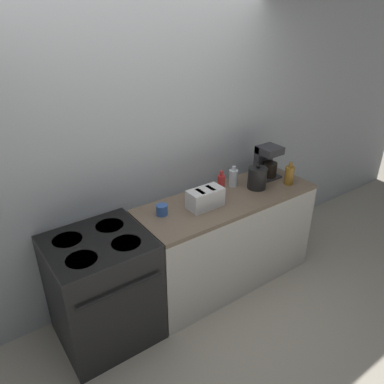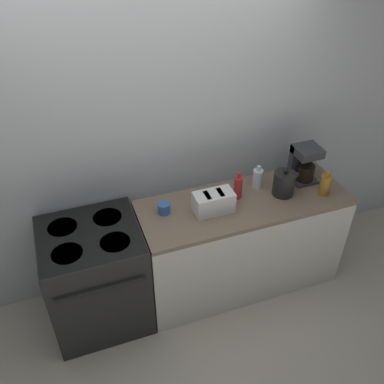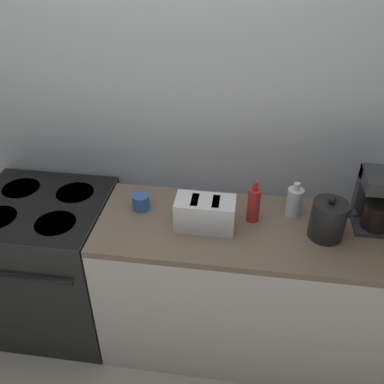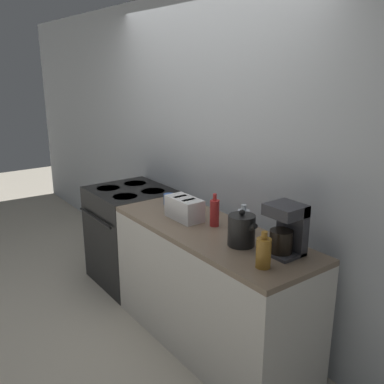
{
  "view_description": "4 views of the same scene",
  "coord_description": "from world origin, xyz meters",
  "views": [
    {
      "loc": [
        -1.36,
        -1.89,
        2.47
      ],
      "look_at": [
        0.25,
        0.36,
        1.04
      ],
      "focal_mm": 35.0,
      "sensor_mm": 36.0,
      "label": 1
    },
    {
      "loc": [
        -0.68,
        -2.03,
        3.01
      ],
      "look_at": [
        0.19,
        0.4,
        1.04
      ],
      "focal_mm": 40.0,
      "sensor_mm": 36.0,
      "label": 2
    },
    {
      "loc": [
        0.5,
        -1.43,
        2.32
      ],
      "look_at": [
        0.24,
        0.38,
        1.05
      ],
      "focal_mm": 40.0,
      "sensor_mm": 36.0,
      "label": 3
    },
    {
      "loc": [
        2.77,
        -1.45,
        2.01
      ],
      "look_at": [
        0.33,
        0.35,
        1.11
      ],
      "focal_mm": 40.0,
      "sensor_mm": 36.0,
      "label": 4
    }
  ],
  "objects": [
    {
      "name": "toaster",
      "position": [
        0.32,
        0.28,
        1.0
      ],
      "size": [
        0.3,
        0.16,
        0.16
      ],
      "color": "white",
      "rests_on": "counter_block"
    },
    {
      "name": "ground_plane",
      "position": [
        0.0,
        0.0,
        0.0
      ],
      "size": [
        12.0,
        12.0,
        0.0
      ],
      "primitive_type": "plane",
      "color": "beige"
    },
    {
      "name": "coffee_maker",
      "position": [
        1.18,
        0.42,
        1.08
      ],
      "size": [
        0.21,
        0.2,
        0.31
      ],
      "color": "#333338",
      "rests_on": "counter_block"
    },
    {
      "name": "bottle_clear",
      "position": [
        0.78,
        0.45,
        1.0
      ],
      "size": [
        0.08,
        0.08,
        0.2
      ],
      "color": "silver",
      "rests_on": "counter_block"
    },
    {
      "name": "bottle_amber",
      "position": [
        1.24,
        0.18,
        1.0
      ],
      "size": [
        0.09,
        0.09,
        0.22
      ],
      "color": "#9E6B23",
      "rests_on": "counter_block"
    },
    {
      "name": "wall_back",
      "position": [
        0.0,
        0.73,
        1.3
      ],
      "size": [
        8.0,
        0.05,
        2.6
      ],
      "color": "silver",
      "rests_on": "ground_plane"
    },
    {
      "name": "stove",
      "position": [
        -0.62,
        0.34,
        0.47
      ],
      "size": [
        0.74,
        0.71,
        0.91
      ],
      "color": "black",
      "rests_on": "ground_plane"
    },
    {
      "name": "cup_blue",
      "position": [
        -0.04,
        0.39,
        0.96
      ],
      "size": [
        0.09,
        0.09,
        0.09
      ],
      "color": "#3860B2",
      "rests_on": "counter_block"
    },
    {
      "name": "bottle_red",
      "position": [
        0.57,
        0.37,
        1.01
      ],
      "size": [
        0.07,
        0.07,
        0.24
      ],
      "color": "#B72828",
      "rests_on": "counter_block"
    },
    {
      "name": "counter_block",
      "position": [
        0.6,
        0.3,
        0.46
      ],
      "size": [
        1.68,
        0.61,
        0.91
      ],
      "color": "silver",
      "rests_on": "ground_plane"
    },
    {
      "name": "kettle",
      "position": [
        0.93,
        0.29,
        1.01
      ],
      "size": [
        0.22,
        0.17,
        0.24
      ],
      "color": "black",
      "rests_on": "counter_block"
    }
  ]
}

